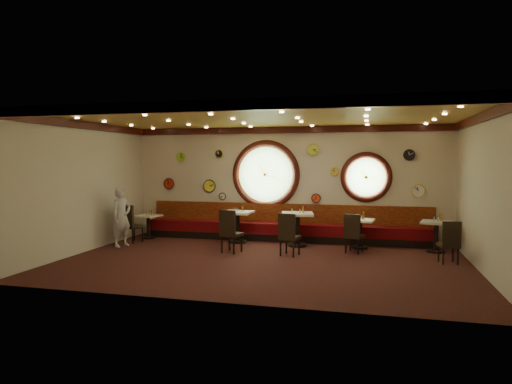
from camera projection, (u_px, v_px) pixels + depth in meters
name	position (u px, v px, depth m)	size (l,w,h in m)	color
floor	(262.00, 262.00, 10.16)	(9.00, 6.00, 0.00)	black
ceiling	(262.00, 117.00, 9.93)	(9.00, 6.00, 0.02)	gold
wall_back	(286.00, 183.00, 12.95)	(9.00, 0.02, 3.20)	beige
wall_front	(218.00, 202.00, 7.14)	(9.00, 0.02, 3.20)	beige
wall_left	(83.00, 187.00, 11.14)	(0.02, 6.00, 3.20)	beige
wall_right	(485.00, 194.00, 8.95)	(0.02, 6.00, 3.20)	beige
molding_back	(286.00, 130.00, 12.79)	(9.00, 0.10, 0.18)	#340E09
molding_front	(218.00, 106.00, 7.09)	(9.00, 0.10, 0.18)	#340E09
molding_left	(83.00, 125.00, 11.02)	(0.10, 6.00, 0.18)	#340E09
molding_right	(485.00, 116.00, 8.86)	(0.10, 6.00, 0.18)	#340E09
banquette_base	(284.00, 237.00, 12.78)	(8.00, 0.55, 0.20)	black
banquette_seat	(284.00, 228.00, 12.76)	(8.00, 0.55, 0.30)	#56070C
banquette_back	(286.00, 213.00, 12.95)	(8.00, 0.10, 0.55)	#5B0708
porthole_left_glass	(266.00, 175.00, 13.07)	(1.66, 1.66, 0.02)	#96C978
porthole_left_frame	(266.00, 175.00, 13.06)	(1.98, 1.98, 0.18)	#340E09
porthole_left_ring	(265.00, 175.00, 13.03)	(1.61, 1.61, 0.03)	gold
porthole_right_glass	(366.00, 177.00, 12.39)	(1.10, 1.10, 0.02)	#96C978
porthole_right_frame	(366.00, 177.00, 12.38)	(1.38, 1.38, 0.18)	#340E09
porthole_right_ring	(366.00, 177.00, 12.35)	(1.09, 1.09, 0.03)	gold
wall_clock_0	(169.00, 184.00, 13.79)	(0.32, 0.32, 0.03)	red
wall_clock_1	(316.00, 198.00, 12.73)	(0.24, 0.24, 0.03)	#F03E1C
wall_clock_2	(418.00, 191.00, 12.06)	(0.34, 0.34, 0.03)	white
wall_clock_3	(334.00, 171.00, 12.56)	(0.22, 0.22, 0.03)	gold
wall_clock_4	(313.00, 150.00, 12.66)	(0.30, 0.30, 0.03)	#B2DB44
wall_clock_5	(409.00, 155.00, 12.05)	(0.28, 0.28, 0.03)	black
wall_clock_6	(219.00, 154.00, 13.34)	(0.24, 0.24, 0.03)	black
wall_clock_7	(181.00, 157.00, 13.63)	(0.26, 0.26, 0.03)	#79C627
wall_clock_8	(210.00, 186.00, 13.48)	(0.36, 0.36, 0.03)	yellow
wall_clock_9	(222.00, 196.00, 13.40)	(0.20, 0.20, 0.03)	silver
table_a	(148.00, 224.00, 13.18)	(0.72, 0.72, 0.68)	black
table_b	(237.00, 223.00, 12.49)	(0.80, 0.80, 0.86)	black
table_c	(297.00, 225.00, 11.95)	(0.94, 0.94, 0.88)	black
table_d	(360.00, 230.00, 11.65)	(0.77, 0.77, 0.75)	black
table_e	(436.00, 233.00, 11.17)	(0.83, 0.83, 0.77)	black
chair_a	(130.00, 221.00, 12.45)	(0.56, 0.56, 0.65)	black
chair_b	(229.00, 228.00, 11.05)	(0.55, 0.55, 0.66)	black
chair_c	(288.00, 232.00, 10.71)	(0.52, 0.52, 0.63)	black
chair_d	(353.00, 231.00, 11.04)	(0.50, 0.50, 0.60)	black
chair_e	(450.00, 240.00, 9.89)	(0.46, 0.46, 0.58)	black
condiment_a_salt	(146.00, 213.00, 13.28)	(0.03, 0.03, 0.09)	silver
condiment_b_salt	(235.00, 209.00, 12.52)	(0.04, 0.04, 0.10)	silver
condiment_c_salt	(292.00, 211.00, 11.99)	(0.04, 0.04, 0.10)	#BABBBF
condiment_d_salt	(358.00, 217.00, 11.65)	(0.04, 0.04, 0.10)	silver
condiment_a_pepper	(149.00, 214.00, 13.07)	(0.04, 0.04, 0.11)	silver
condiment_b_pepper	(238.00, 210.00, 12.43)	(0.04, 0.04, 0.10)	silver
condiment_c_pepper	(300.00, 211.00, 11.89)	(0.04, 0.04, 0.10)	silver
condiment_d_pepper	(362.00, 217.00, 11.64)	(0.03, 0.03, 0.09)	silver
condiment_a_bottle	(151.00, 213.00, 13.17)	(0.04, 0.04, 0.14)	gold
condiment_b_bottle	(243.00, 209.00, 12.47)	(0.04, 0.04, 0.14)	yellow
condiment_c_bottle	(303.00, 209.00, 12.00)	(0.05, 0.05, 0.17)	orange
condiment_d_bottle	(364.00, 216.00, 11.65)	(0.06, 0.06, 0.18)	gold
condiment_e_salt	(434.00, 219.00, 11.23)	(0.04, 0.04, 0.10)	silver
condiment_e_pepper	(438.00, 219.00, 11.16)	(0.04, 0.04, 0.11)	#BBBABF
condiment_e_bottle	(441.00, 217.00, 11.22)	(0.06, 0.06, 0.18)	gold
waiter	(122.00, 217.00, 11.94)	(0.57, 0.37, 1.56)	silver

